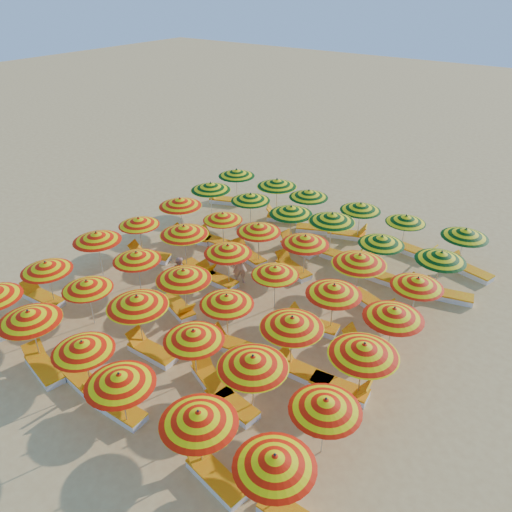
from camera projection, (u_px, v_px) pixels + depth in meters
The scene contains 76 objects.
ground at pixel (248, 298), 18.64m from camera, with size 120.00×120.00×0.00m, color tan.
umbrella_1 at pixel (29, 316), 14.78m from camera, with size 2.31×2.31×1.99m.
umbrella_2 at pixel (82, 346), 13.78m from camera, with size 2.31×2.31×1.85m.
umbrella_3 at pixel (120, 379), 12.57m from camera, with size 2.32×2.32×1.93m.
umbrella_4 at pixel (198, 417), 11.45m from camera, with size 2.13×2.13×1.98m.
umbrella_5 at pixel (275, 461), 10.47m from camera, with size 2.04×2.04×1.94m.
umbrella_6 at pixel (46, 266), 17.44m from camera, with size 2.25×2.25×1.89m.
umbrella_7 at pixel (87, 285), 16.56m from camera, with size 1.86×1.86×1.79m.
umbrella_8 at pixel (137, 301), 15.34m from camera, with size 2.14×2.14×2.06m.
umbrella_9 at pixel (194, 335), 14.17m from camera, with size 2.11×2.11×1.88m.
umbrella_10 at pixel (253, 362), 13.00m from camera, with size 2.49×2.49×2.04m.
umbrella_11 at pixel (326, 405), 11.88m from camera, with size 2.19×2.19×1.90m.
umbrella_12 at pixel (97, 237), 19.22m from camera, with size 2.10×2.10×1.98m.
umbrella_13 at pixel (137, 256), 18.10m from camera, with size 1.93×1.93×1.87m.
umbrella_14 at pixel (183, 275), 16.76m from camera, with size 2.19×2.19×2.02m.
umbrella_15 at pixel (227, 300), 15.73m from camera, with size 1.92×1.92×1.85m.
umbrella_16 at pixel (292, 322), 14.47m from camera, with size 1.95×1.95×2.03m.
umbrella_17 at pixel (364, 349), 13.38m from camera, with size 2.05×2.05×2.07m.
umbrella_18 at pixel (139, 221), 20.73m from camera, with size 2.19×2.19×1.80m.
umbrella_19 at pixel (184, 230), 19.56m from camera, with size 2.11×2.11×2.05m.
umbrella_20 at pixel (228, 249), 18.47m from camera, with size 2.00×2.00×1.92m.
umbrella_21 at pixel (275, 271), 17.36m from camera, with size 2.02×2.02×1.78m.
umbrella_22 at pixel (334, 289), 16.07m from camera, with size 2.20×2.20×1.96m.
umbrella_23 at pixel (394, 313), 14.95m from camera, with size 2.41×2.41×1.97m.
umbrella_24 at pixel (180, 202), 21.98m from camera, with size 2.52×2.52×2.02m.
umbrella_25 at pixel (223, 217), 21.16m from camera, with size 2.10×2.10×1.79m.
umbrella_26 at pixel (259, 228), 19.98m from camera, with size 2.30×2.30×1.92m.
umbrella_27 at pixel (305, 240), 19.02m from camera, with size 2.45×2.45×1.96m.
umbrella_28 at pixel (360, 259), 17.54m from camera, with size 2.36×2.36×2.08m.
umbrella_29 at pixel (418, 282), 16.58m from camera, with size 1.95×1.95×1.87m.
umbrella_30 at pixel (211, 186), 23.59m from camera, with size 2.07×2.07×2.02m.
umbrella_31 at pixel (250, 197), 22.71m from camera, with size 2.21×2.21×1.91m.
umbrella_32 at pixel (291, 210), 21.33m from camera, with size 2.06×2.06×1.98m.
umbrella_33 at pixel (332, 218), 20.55m from camera, with size 2.57×2.57×2.05m.
umbrella_34 at pixel (382, 240), 19.15m from camera, with size 2.11×2.11×1.88m.
umbrella_35 at pixel (441, 256), 17.98m from camera, with size 1.83×1.83×1.94m.
umbrella_36 at pixel (237, 173), 25.32m from camera, with size 1.95×1.95×1.96m.
umbrella_37 at pixel (277, 183), 23.91m from camera, with size 2.52×2.52×2.05m.
umbrella_38 at pixel (309, 194), 23.01m from camera, with size 2.40×2.40×1.93m.
umbrella_39 at pixel (361, 207), 21.82m from camera, with size 2.11×2.11×1.89m.
umbrella_40 at pixel (406, 219), 20.96m from camera, with size 1.97×1.97×1.78m.
umbrella_41 at pixel (465, 233), 19.56m from camera, with size 2.38×2.38×1.94m.
lounger_1 at pixel (44, 368), 15.17m from camera, with size 1.82×0.93×0.69m.
lounger_2 at pixel (81, 379), 14.77m from camera, with size 1.79×0.79×0.69m.
lounger_3 at pixel (118, 408), 13.77m from camera, with size 1.75×0.62×0.69m.
lounger_4 at pixel (215, 476), 11.92m from camera, with size 1.81×0.88×0.69m.
lounger_6 at pixel (43, 297), 18.43m from camera, with size 1.77×0.69×0.69m.
lounger_7 at pixel (151, 351), 15.83m from camera, with size 1.74×0.60×0.69m.
lounger_8 at pixel (211, 380), 14.71m from camera, with size 1.82×1.21×0.69m.
lounger_9 at pixel (231, 402), 13.96m from camera, with size 1.80×0.85×0.69m.
lounger_10 at pixel (179, 307), 17.90m from camera, with size 1.83×1.14×0.69m.
lounger_11 at pixel (235, 346), 16.04m from camera, with size 1.80×0.86×0.69m.
lounger_12 at pixel (303, 372), 15.00m from camera, with size 1.75×0.64×0.69m.
lounger_13 at pixel (341, 388), 14.42m from camera, with size 1.79×0.78×0.69m.
lounger_14 at pixel (149, 256), 21.13m from camera, with size 1.83×1.09×0.69m.
lounger_15 at pixel (199, 270), 20.12m from camera, with size 1.82×0.95×0.69m.
lounger_16 at pixel (217, 279), 19.53m from camera, with size 1.75×0.63×0.69m.
lounger_17 at pixel (312, 324), 17.03m from camera, with size 1.80×0.83×0.69m.
lounger_18 at pixel (367, 349), 15.91m from camera, with size 1.78×0.76×0.69m.
lounger_19 at pixel (191, 238), 22.55m from camera, with size 1.83×1.06×0.69m.
lounger_20 at pixel (215, 241), 22.26m from camera, with size 1.75×0.64×0.69m.
lounger_21 at pixel (248, 256), 21.12m from camera, with size 1.82×1.03×0.69m.
lounger_22 at pixel (293, 269), 20.21m from camera, with size 1.83×1.12×0.69m.
lounger_23 at pixel (371, 302), 18.15m from camera, with size 1.83×1.14×0.69m.
lounger_24 at pixel (298, 247), 21.78m from camera, with size 1.81×0.87×0.69m.
lounger_25 at pixel (341, 257), 21.04m from camera, with size 1.75×0.62×0.69m.
lounger_26 at pixel (390, 280), 19.48m from camera, with size 1.74×0.60×0.69m.
lounger_27 at pixel (448, 295), 18.56m from camera, with size 1.82×0.97×0.69m.
lounger_28 at pixel (225, 200), 26.23m from camera, with size 1.82×1.17×0.69m.
lounger_29 at pixel (284, 217), 24.40m from camera, with size 1.82×1.25×0.69m.
lounger_30 at pixel (316, 229), 23.33m from camera, with size 1.82×1.23×0.69m.
lounger_31 at pixel (347, 234), 22.85m from camera, with size 1.83×1.12×0.69m.
lounger_32 at pixel (415, 252), 21.43m from camera, with size 1.79×0.79×0.69m.
lounger_33 at pixel (470, 271), 20.06m from camera, with size 1.82×1.02×0.69m.
beachgoer_a at pixel (240, 265), 19.21m from camera, with size 0.57×0.38×1.57m, color tan.
beachgoer_b at pixel (180, 273), 18.97m from camera, with size 0.65×0.50×1.33m, color tan.
Camera 1 is at (9.23, -12.30, 10.66)m, focal length 35.00 mm.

